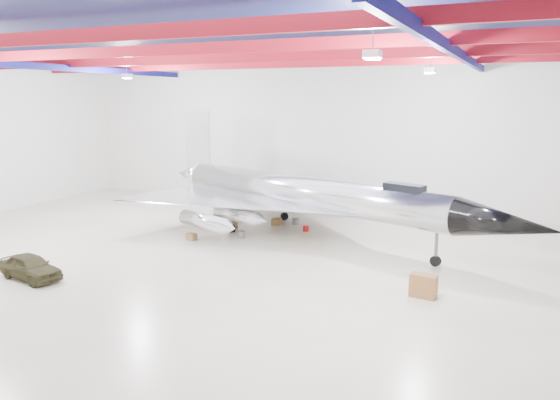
% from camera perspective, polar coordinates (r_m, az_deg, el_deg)
% --- Properties ---
extents(floor, '(40.00, 40.00, 0.00)m').
position_cam_1_polar(floor, '(29.61, -7.10, -5.65)').
color(floor, '#B7A991').
rests_on(floor, ground).
extents(wall_back, '(40.00, 0.00, 40.00)m').
position_cam_1_polar(wall_back, '(42.07, 3.35, 6.88)').
color(wall_back, silver).
rests_on(wall_back, floor).
extents(ceiling, '(40.00, 40.00, 0.00)m').
position_cam_1_polar(ceiling, '(28.55, -7.62, 16.05)').
color(ceiling, '#0A0F38').
rests_on(ceiling, wall_back).
extents(ceiling_structure, '(39.50, 29.50, 1.08)m').
position_cam_1_polar(ceiling_structure, '(28.50, -7.59, 14.70)').
color(ceiling_structure, maroon).
rests_on(ceiling_structure, ceiling).
extents(jet_aircraft, '(26.07, 19.68, 7.37)m').
position_cam_1_polar(jet_aircraft, '(32.65, 2.48, 0.32)').
color(jet_aircraft, silver).
rests_on(jet_aircraft, floor).
extents(jeep, '(3.66, 2.00, 1.18)m').
position_cam_1_polar(jeep, '(27.84, -24.62, -6.36)').
color(jeep, '#332F19').
rests_on(jeep, floor).
extents(desk, '(1.16, 0.70, 1.00)m').
position_cam_1_polar(desk, '(23.93, 14.75, -8.67)').
color(desk, brown).
rests_on(desk, floor).
extents(crate_ply, '(0.62, 0.52, 0.39)m').
position_cam_1_polar(crate_ply, '(32.64, -9.24, -3.80)').
color(crate_ply, olive).
rests_on(crate_ply, floor).
extents(toolbox_red, '(0.51, 0.41, 0.35)m').
position_cam_1_polar(toolbox_red, '(36.42, -5.21, -2.22)').
color(toolbox_red, '#AA1112').
rests_on(toolbox_red, floor).
extents(engine_drum, '(0.52, 0.52, 0.41)m').
position_cam_1_polar(engine_drum, '(32.81, -4.08, -3.59)').
color(engine_drum, '#59595B').
rests_on(engine_drum, floor).
extents(parts_bin, '(0.66, 0.55, 0.42)m').
position_cam_1_polar(parts_bin, '(35.99, -0.35, -2.27)').
color(parts_bin, olive).
rests_on(parts_bin, floor).
extents(tool_chest, '(0.45, 0.45, 0.34)m').
position_cam_1_polar(tool_chest, '(34.32, 2.72, -3.00)').
color(tool_chest, '#AA1112').
rests_on(tool_chest, floor).
extents(oil_barrel, '(0.63, 0.55, 0.37)m').
position_cam_1_polar(oil_barrel, '(35.17, -4.88, -2.67)').
color(oil_barrel, olive).
rests_on(oil_barrel, floor).
extents(spares_box, '(0.59, 0.59, 0.41)m').
position_cam_1_polar(spares_box, '(36.12, 1.66, -2.24)').
color(spares_box, '#59595B').
rests_on(spares_box, floor).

